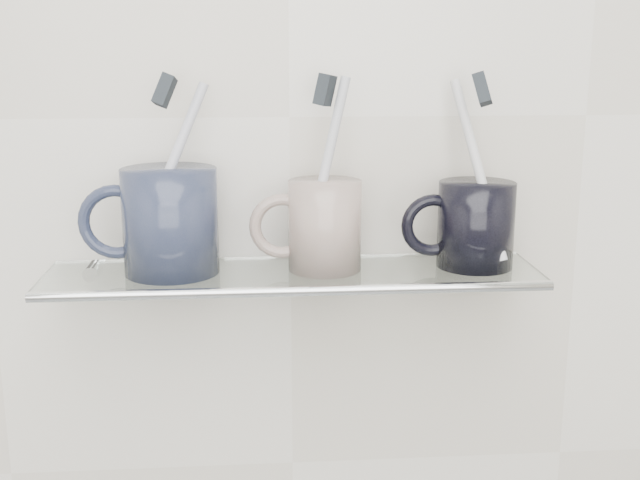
{
  "coord_description": "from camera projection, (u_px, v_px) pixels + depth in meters",
  "views": [
    {
      "loc": [
        -0.03,
        0.25,
        1.32
      ],
      "look_at": [
        0.03,
        1.04,
        1.13
      ],
      "focal_mm": 45.0,
      "sensor_mm": 36.0,
      "label": 1
    }
  ],
  "objects": [
    {
      "name": "bristles_left",
      "position": [
        165.0,
        91.0,
        0.77
      ],
      "size": [
        0.02,
        0.03,
        0.04
      ],
      "primitive_type": "cube",
      "rotation": [
        -0.26,
        0.37,
        -0.16
      ],
      "color": "black",
      "rests_on": "toothbrush_left"
    },
    {
      "name": "bracket_left",
      "position": [
        93.0,
        277.0,
        0.85
      ],
      "size": [
        0.02,
        0.03,
        0.02
      ],
      "primitive_type": "cylinder",
      "rotation": [
        1.57,
        0.0,
        0.0
      ],
      "color": "silver",
      "rests_on": "wall_back"
    },
    {
      "name": "mug_right_handle",
      "position": [
        433.0,
        225.0,
        0.82
      ],
      "size": [
        0.06,
        0.01,
        0.06
      ],
      "primitive_type": "torus",
      "rotation": [
        1.57,
        0.0,
        0.0
      ],
      "color": "black",
      "rests_on": "mug_right"
    },
    {
      "name": "mug_left_handle",
      "position": [
        116.0,
        222.0,
        0.79
      ],
      "size": [
        0.08,
        0.01,
        0.08
      ],
      "primitive_type": "torus",
      "rotation": [
        1.57,
        0.0,
        0.0
      ],
      "color": "#1E243C",
      "rests_on": "mug_left"
    },
    {
      "name": "wall_back",
      "position": [
        289.0,
        117.0,
        0.84
      ],
      "size": [
        2.5,
        0.0,
        2.5
      ],
      "primitive_type": "plane",
      "rotation": [
        1.57,
        0.0,
        0.0
      ],
      "color": "silver",
      "rests_on": "ground"
    },
    {
      "name": "shelf_glass",
      "position": [
        293.0,
        275.0,
        0.82
      ],
      "size": [
        0.5,
        0.12,
        0.01
      ],
      "primitive_type": "cube",
      "color": "silver",
      "rests_on": "wall_back"
    },
    {
      "name": "toothbrush_center",
      "position": [
        325.0,
        171.0,
        0.8
      ],
      "size": [
        0.05,
        0.01,
        0.19
      ],
      "primitive_type": "cylinder",
      "rotation": [
        -0.1,
        0.2,
        -0.45
      ],
      "color": "silver",
      "rests_on": "mug_center"
    },
    {
      "name": "toothbrush_left",
      "position": [
        168.0,
        173.0,
        0.79
      ],
      "size": [
        0.08,
        0.05,
        0.18
      ],
      "primitive_type": "cylinder",
      "rotation": [
        -0.26,
        0.37,
        -0.16
      ],
      "color": "silver",
      "rests_on": "mug_left"
    },
    {
      "name": "shelf_rail",
      "position": [
        296.0,
        291.0,
        0.76
      ],
      "size": [
        0.5,
        0.01,
        0.01
      ],
      "primitive_type": "cylinder",
      "rotation": [
        0.0,
        1.57,
        0.0
      ],
      "color": "silver",
      "rests_on": "shelf_glass"
    },
    {
      "name": "mug_center_handle",
      "position": [
        282.0,
        226.0,
        0.81
      ],
      "size": [
        0.07,
        0.01,
        0.07
      ],
      "primitive_type": "torus",
      "rotation": [
        1.57,
        0.0,
        0.0
      ],
      "color": "silver",
      "rests_on": "mug_center"
    },
    {
      "name": "mug_left",
      "position": [
        171.0,
        221.0,
        0.8
      ],
      "size": [
        0.1,
        0.1,
        0.11
      ],
      "primitive_type": "cylinder",
      "rotation": [
        0.0,
        0.0,
        -0.06
      ],
      "color": "#1E243C",
      "rests_on": "shelf_glass"
    },
    {
      "name": "chrome_cap",
      "position": [
        483.0,
        258.0,
        0.83
      ],
      "size": [
        0.04,
        0.04,
        0.02
      ],
      "primitive_type": "cylinder",
      "color": "silver",
      "rests_on": "shelf_glass"
    },
    {
      "name": "bracket_right",
      "position": [
        482.0,
        268.0,
        0.88
      ],
      "size": [
        0.02,
        0.03,
        0.02
      ],
      "primitive_type": "cylinder",
      "rotation": [
        1.57,
        0.0,
        0.0
      ],
      "color": "silver",
      "rests_on": "wall_back"
    },
    {
      "name": "bristles_center",
      "position": [
        325.0,
        90.0,
        0.78
      ],
      "size": [
        0.03,
        0.03,
        0.03
      ],
      "primitive_type": "cube",
      "rotation": [
        -0.1,
        0.2,
        -0.45
      ],
      "color": "black",
      "rests_on": "toothbrush_center"
    },
    {
      "name": "toothbrush_right",
      "position": [
        478.0,
        170.0,
        0.81
      ],
      "size": [
        0.05,
        0.08,
        0.18
      ],
      "primitive_type": "cylinder",
      "rotation": [
        -0.28,
        -0.31,
        -0.27
      ],
      "color": "silver",
      "rests_on": "mug_right"
    },
    {
      "name": "mug_center",
      "position": [
        325.0,
        225.0,
        0.81
      ],
      "size": [
        0.08,
        0.08,
        0.09
      ],
      "primitive_type": "cylinder",
      "rotation": [
        0.0,
        0.0,
        0.02
      ],
      "color": "silver",
      "rests_on": "shelf_glass"
    },
    {
      "name": "mug_right",
      "position": [
        476.0,
        225.0,
        0.82
      ],
      "size": [
        0.09,
        0.09,
        0.09
      ],
      "primitive_type": "cylinder",
      "rotation": [
        0.0,
        0.0,
        0.15
      ],
      "color": "black",
      "rests_on": "shelf_glass"
    },
    {
      "name": "bristles_right",
      "position": [
        482.0,
        89.0,
        0.79
      ],
      "size": [
        0.02,
        0.03,
        0.04
      ],
      "primitive_type": "cube",
      "rotation": [
        -0.28,
        -0.31,
        -0.27
      ],
      "color": "black",
      "rests_on": "toothbrush_right"
    }
  ]
}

